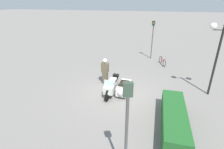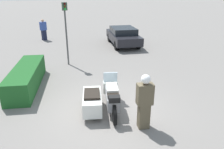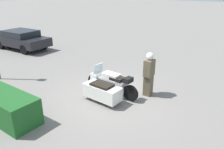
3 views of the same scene
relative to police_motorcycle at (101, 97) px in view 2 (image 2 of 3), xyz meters
name	(u,v)px [view 2 (image 2 of 3)]	position (x,y,z in m)	size (l,w,h in m)	color
ground_plane	(107,112)	(-0.21, -0.20, -0.46)	(160.00, 160.00, 0.00)	slate
police_motorcycle	(101,97)	(0.00, 0.00, 0.00)	(2.46, 1.35, 1.15)	black
officer_rider	(145,101)	(-1.26, -1.19, 0.47)	(0.31, 0.49, 1.75)	brown
hedge_bush_curbside	(27,77)	(2.34, 3.02, -0.02)	(3.80, 0.99, 0.88)	#1E5623
traffic_light_near	(66,25)	(5.12, 1.38, 1.75)	(0.23, 0.29, 3.35)	#4C4C4C
parked_car_background	(123,36)	(9.21, -2.49, 0.26)	(4.29, 2.08, 1.32)	black
pedestrian_bystander	(44,30)	(11.76, 3.67, 0.40)	(0.52, 0.56, 1.70)	#191E38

